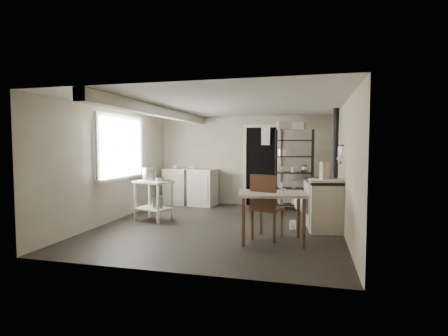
% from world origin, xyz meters
% --- Properties ---
extents(floor, '(5.00, 5.00, 0.00)m').
position_xyz_m(floor, '(0.00, 0.00, 0.00)').
color(floor, black).
rests_on(floor, ground).
extents(ceiling, '(5.00, 5.00, 0.00)m').
position_xyz_m(ceiling, '(0.00, 0.00, 2.30)').
color(ceiling, beige).
rests_on(ceiling, wall_back).
extents(wall_back, '(4.50, 0.02, 2.30)m').
position_xyz_m(wall_back, '(0.00, 2.50, 1.15)').
color(wall_back, '#AFA895').
rests_on(wall_back, ground).
extents(wall_front, '(4.50, 0.02, 2.30)m').
position_xyz_m(wall_front, '(0.00, -2.50, 1.15)').
color(wall_front, '#AFA895').
rests_on(wall_front, ground).
extents(wall_left, '(0.02, 5.00, 2.30)m').
position_xyz_m(wall_left, '(-2.25, 0.00, 1.15)').
color(wall_left, '#AFA895').
rests_on(wall_left, ground).
extents(wall_right, '(0.02, 5.00, 2.30)m').
position_xyz_m(wall_right, '(2.25, 0.00, 1.15)').
color(wall_right, '#AFA895').
rests_on(wall_right, ground).
extents(window, '(0.12, 1.76, 1.28)m').
position_xyz_m(window, '(-2.22, 0.20, 1.50)').
color(window, silver).
rests_on(window, wall_left).
extents(doorway, '(0.96, 0.10, 2.08)m').
position_xyz_m(doorway, '(0.45, 2.47, 1.00)').
color(doorway, silver).
rests_on(doorway, ground).
extents(ceiling_beam, '(0.18, 5.00, 0.18)m').
position_xyz_m(ceiling_beam, '(-1.20, 0.00, 2.20)').
color(ceiling_beam, silver).
rests_on(ceiling_beam, ceiling).
extents(wallpaper_panel, '(0.01, 5.00, 2.30)m').
position_xyz_m(wallpaper_panel, '(2.24, 0.00, 1.15)').
color(wallpaper_panel, beige).
rests_on(wallpaper_panel, wall_right).
extents(utensil_rail, '(0.06, 1.20, 0.44)m').
position_xyz_m(utensil_rail, '(2.19, 0.60, 1.55)').
color(utensil_rail, '#B9B9BB').
rests_on(utensil_rail, wall_right).
extents(prep_table, '(0.84, 0.71, 0.82)m').
position_xyz_m(prep_table, '(-1.45, 0.14, 0.40)').
color(prep_table, silver).
rests_on(prep_table, ground).
extents(stockpot, '(0.36, 0.36, 0.29)m').
position_xyz_m(stockpot, '(-1.57, 0.21, 0.94)').
color(stockpot, '#B9B9BB').
rests_on(stockpot, prep_table).
extents(saucepan, '(0.17, 0.17, 0.09)m').
position_xyz_m(saucepan, '(-1.27, 0.07, 0.85)').
color(saucepan, '#B9B9BB').
rests_on(saucepan, prep_table).
extents(bucket, '(0.28, 0.28, 0.25)m').
position_xyz_m(bucket, '(-1.35, 0.12, 0.39)').
color(bucket, '#B9B9BB').
rests_on(bucket, prep_table).
extents(base_cabinets, '(1.48, 0.76, 0.94)m').
position_xyz_m(base_cabinets, '(-1.37, 2.16, 0.46)').
color(base_cabinets, beige).
rests_on(base_cabinets, ground).
extents(mixing_bowl, '(0.33, 0.33, 0.07)m').
position_xyz_m(mixing_bowl, '(-1.33, 2.15, 0.96)').
color(mixing_bowl, white).
rests_on(mixing_bowl, base_cabinets).
extents(counter_cup, '(0.15, 0.15, 0.10)m').
position_xyz_m(counter_cup, '(-1.73, 2.05, 0.97)').
color(counter_cup, white).
rests_on(counter_cup, base_cabinets).
extents(shelf_rack, '(0.94, 0.44, 1.93)m').
position_xyz_m(shelf_rack, '(1.27, 2.09, 0.95)').
color(shelf_rack, black).
rests_on(shelf_rack, ground).
extents(shelf_jar, '(0.10, 0.10, 0.21)m').
position_xyz_m(shelf_jar, '(1.03, 2.07, 1.38)').
color(shelf_jar, white).
rests_on(shelf_jar, shelf_rack).
extents(storage_box_a, '(0.35, 0.33, 0.20)m').
position_xyz_m(storage_box_a, '(1.04, 2.04, 2.01)').
color(storage_box_a, beige).
rests_on(storage_box_a, shelf_rack).
extents(storage_box_b, '(0.29, 0.28, 0.16)m').
position_xyz_m(storage_box_b, '(1.40, 2.08, 1.99)').
color(storage_box_b, beige).
rests_on(storage_box_b, shelf_rack).
extents(stove, '(0.78, 1.22, 0.90)m').
position_xyz_m(stove, '(1.92, 0.35, 0.44)').
color(stove, beige).
rests_on(stove, ground).
extents(stovepipe, '(0.13, 0.13, 1.45)m').
position_xyz_m(stovepipe, '(2.14, 0.82, 1.59)').
color(stovepipe, black).
rests_on(stovepipe, stove).
extents(side_ledge, '(0.66, 0.41, 0.95)m').
position_xyz_m(side_ledge, '(1.95, -0.03, 0.43)').
color(side_ledge, silver).
rests_on(side_ledge, ground).
extents(oats_box, '(0.17, 0.23, 0.31)m').
position_xyz_m(oats_box, '(1.90, -0.01, 1.01)').
color(oats_box, beige).
rests_on(oats_box, side_ledge).
extents(work_table, '(1.17, 0.91, 0.80)m').
position_xyz_m(work_table, '(1.08, -0.87, 0.38)').
color(work_table, beige).
rests_on(work_table, ground).
extents(table_cup, '(0.11, 0.11, 0.09)m').
position_xyz_m(table_cup, '(1.27, -1.02, 0.80)').
color(table_cup, white).
rests_on(table_cup, work_table).
extents(chair, '(0.55, 0.56, 1.08)m').
position_xyz_m(chair, '(0.99, -0.66, 0.48)').
color(chair, '#513122').
rests_on(chair, ground).
extents(flour_sack, '(0.41, 0.36, 0.43)m').
position_xyz_m(flour_sack, '(1.49, 1.79, 0.24)').
color(flour_sack, white).
rests_on(flour_sack, ground).
extents(floor_crock, '(0.15, 0.15, 0.16)m').
position_xyz_m(floor_crock, '(1.36, 0.11, 0.07)').
color(floor_crock, white).
rests_on(floor_crock, ground).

